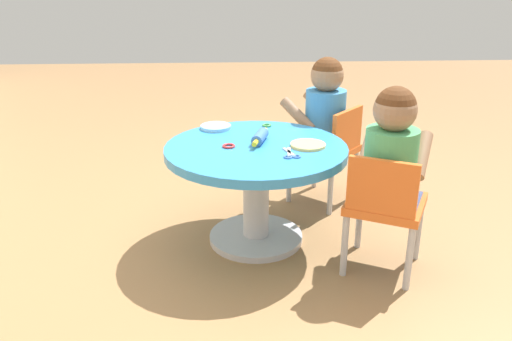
# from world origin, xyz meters

# --- Properties ---
(ground_plane) EXTENTS (10.00, 10.00, 0.00)m
(ground_plane) POSITION_xyz_m (0.00, 0.00, 0.00)
(ground_plane) COLOR #9E7247
(craft_table) EXTENTS (0.81, 0.81, 0.47)m
(craft_table) POSITION_xyz_m (0.00, 0.00, 0.35)
(craft_table) COLOR silver
(craft_table) RESTS_ON ground
(child_chair_left) EXTENTS (0.40, 0.40, 0.54)m
(child_chair_left) POSITION_xyz_m (-0.30, -0.51, 0.31)
(child_chair_left) COLOR #B7B7BC
(child_chair_left) RESTS_ON ground
(seated_child_left) EXTENTS (0.43, 0.40, 0.51)m
(seated_child_left) POSITION_xyz_m (-0.26, -0.53, 0.53)
(seated_child_left) COLOR #3F4772
(seated_child_left) RESTS_ON ground
(child_chair_right) EXTENTS (0.42, 0.42, 0.54)m
(child_chair_right) POSITION_xyz_m (0.42, -0.41, 0.31)
(child_chair_right) COLOR #B7B7BC
(child_chair_right) RESTS_ON ground
(seated_child_right) EXTENTS (0.43, 0.44, 0.51)m
(seated_child_right) POSITION_xyz_m (0.44, -0.38, 0.53)
(seated_child_right) COLOR #3F4772
(seated_child_right) RESTS_ON ground
(rolling_pin) EXTENTS (0.23, 0.09, 0.05)m
(rolling_pin) POSITION_xyz_m (0.05, -0.02, 0.50)
(rolling_pin) COLOR #3F72CC
(rolling_pin) RESTS_ON craft_table
(craft_scissors) EXTENTS (0.14, 0.08, 0.01)m
(craft_scissors) POSITION_xyz_m (-0.13, -0.14, 0.47)
(craft_scissors) COLOR silver
(craft_scissors) RESTS_ON craft_table
(playdough_blob_0) EXTENTS (0.16, 0.16, 0.01)m
(playdough_blob_0) POSITION_xyz_m (-0.02, -0.23, 0.48)
(playdough_blob_0) COLOR #F2CC72
(playdough_blob_0) RESTS_ON craft_table
(playdough_blob_1) EXTENTS (0.15, 0.15, 0.02)m
(playdough_blob_1) POSITION_xyz_m (0.27, 0.18, 0.48)
(playdough_blob_1) COLOR #8CCCF2
(playdough_blob_1) RESTS_ON craft_table
(cookie_cutter_0) EXTENTS (0.06, 0.06, 0.01)m
(cookie_cutter_0) POSITION_xyz_m (-0.01, 0.12, 0.48)
(cookie_cutter_0) COLOR red
(cookie_cutter_0) RESTS_ON craft_table
(cookie_cutter_1) EXTENTS (0.05, 0.05, 0.01)m
(cookie_cutter_1) POSITION_xyz_m (0.30, -0.07, 0.48)
(cookie_cutter_1) COLOR #4CB259
(cookie_cutter_1) RESTS_ON craft_table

